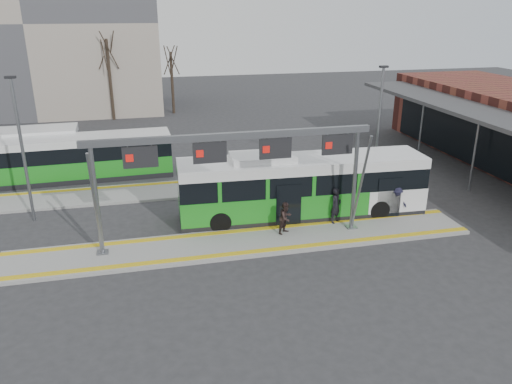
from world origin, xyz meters
TOP-DOWN VIEW (x-y plane):
  - ground at (0.00, 0.00)m, footprint 120.00×120.00m
  - platform_main at (0.00, 0.00)m, footprint 22.00×3.00m
  - platform_second at (-4.00, 8.00)m, footprint 20.00×3.00m
  - tactile_main at (0.00, 0.00)m, footprint 22.00×2.65m
  - tactile_second at (-4.00, 9.15)m, footprint 20.00×0.35m
  - gantry at (-0.35, 0.25)m, footprint 13.00×1.68m
  - apartment_block at (-14.00, 36.00)m, footprint 24.50×12.50m
  - hero_bus at (3.60, 2.62)m, footprint 12.99×3.29m
  - bg_bus_green at (-8.27, 11.69)m, footprint 11.41×2.82m
  - passenger_a at (4.94, 1.09)m, footprint 0.81×0.74m
  - passenger_b at (2.11, 0.44)m, footprint 0.98×0.95m
  - passenger_c at (8.33, 1.10)m, footprint 1.17×0.85m
  - tree_left at (-6.91, 29.76)m, footprint 1.40×1.40m
  - tree_mid at (-0.90, 31.59)m, footprint 1.40×1.40m
  - lamp_west at (-10.21, 5.21)m, footprint 0.50×0.25m
  - lamp_east at (9.49, 6.07)m, footprint 0.50×0.25m

SIDE VIEW (x-z plane):
  - ground at x=0.00m, z-range 0.00..0.00m
  - platform_main at x=0.00m, z-range 0.00..0.15m
  - platform_second at x=-4.00m, z-range 0.00..0.15m
  - tactile_main at x=0.00m, z-range 0.15..0.17m
  - tactile_second at x=-4.00m, z-range 0.15..0.17m
  - passenger_b at x=2.11m, z-range 0.15..1.75m
  - passenger_c at x=8.33m, z-range 0.15..1.78m
  - passenger_a at x=4.94m, z-range 0.15..2.00m
  - bg_bus_green at x=-8.27m, z-range -0.02..2.81m
  - hero_bus at x=3.60m, z-range -0.15..3.39m
  - lamp_east at x=9.49m, z-range 0.24..7.59m
  - lamp_west at x=-10.21m, z-range 0.24..7.70m
  - gantry at x=-0.35m, z-range 1.70..6.90m
  - tree_mid at x=-0.90m, z-range 1.82..8.86m
  - tree_left at x=-6.91m, z-range 2.24..10.93m
  - apartment_block at x=-14.00m, z-range 0.01..18.41m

